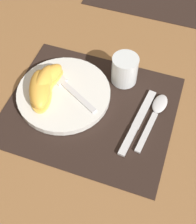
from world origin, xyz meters
TOP-DOWN VIEW (x-y plane):
  - ground_plane at (0.00, 0.00)m, footprint 3.00×3.00m
  - placemat at (0.00, 0.00)m, footprint 0.41×0.35m
  - plate at (-0.08, 0.02)m, footprint 0.24×0.24m
  - juice_glass at (0.05, 0.12)m, footprint 0.07×0.07m
  - knife at (0.12, -0.01)m, footprint 0.04×0.20m
  - spoon at (0.16, 0.04)m, footprint 0.05×0.18m
  - fork at (-0.08, 0.04)m, footprint 0.18×0.11m
  - citrus_wedge_0 at (-0.13, 0.03)m, footprint 0.08×0.11m
  - citrus_wedge_1 at (-0.13, 0.01)m, footprint 0.05×0.11m
  - citrus_wedge_2 at (-0.13, -0.01)m, footprint 0.10×0.14m

SIDE VIEW (x-z plane):
  - ground_plane at x=0.00m, z-range 0.00..0.00m
  - placemat at x=0.00m, z-range 0.00..0.00m
  - knife at x=0.12m, z-range 0.00..0.01m
  - spoon at x=0.16m, z-range 0.00..0.01m
  - plate at x=-0.08m, z-range 0.00..0.02m
  - fork at x=-0.08m, z-range 0.02..0.02m
  - citrus_wedge_0 at x=-0.13m, z-range 0.02..0.06m
  - citrus_wedge_2 at x=-0.13m, z-range 0.02..0.06m
  - juice_glass at x=0.05m, z-range 0.00..0.08m
  - citrus_wedge_1 at x=-0.13m, z-range 0.02..0.06m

